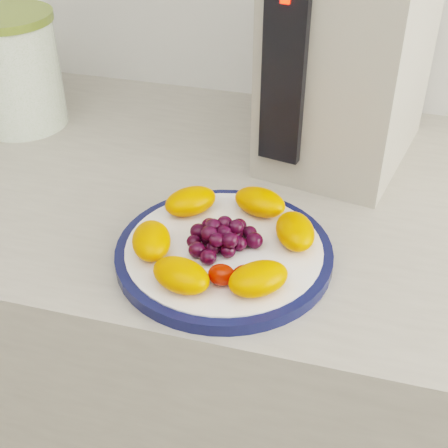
# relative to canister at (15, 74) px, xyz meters

# --- Properties ---
(counter) EXTENTS (3.50, 0.60, 0.90)m
(counter) POSITION_rel_canister_xyz_m (0.33, -0.09, -0.53)
(counter) COLOR #A8A090
(counter) RESTS_ON floor
(cabinet_face) EXTENTS (3.48, 0.58, 0.84)m
(cabinet_face) POSITION_rel_canister_xyz_m (0.33, -0.09, -0.56)
(cabinet_face) COLOR #8E624C
(cabinet_face) RESTS_ON floor
(plate_rim) EXTENTS (0.25, 0.25, 0.01)m
(plate_rim) POSITION_rel_canister_xyz_m (0.41, -0.25, -0.08)
(plate_rim) COLOR #0D143E
(plate_rim) RESTS_ON counter
(plate_face) EXTENTS (0.23, 0.23, 0.02)m
(plate_face) POSITION_rel_canister_xyz_m (0.41, -0.25, -0.08)
(plate_face) COLOR white
(plate_face) RESTS_ON counter
(canister) EXTENTS (0.18, 0.18, 0.17)m
(canister) POSITION_rel_canister_xyz_m (0.00, 0.00, 0.00)
(canister) COLOR #3B6F11
(canister) RESTS_ON counter
(canister_lid) EXTENTS (0.18, 0.18, 0.01)m
(canister_lid) POSITION_rel_canister_xyz_m (0.00, 0.00, 0.09)
(canister_lid) COLOR olive
(canister_lid) RESTS_ON canister
(appliance_body) EXTENTS (0.23, 0.29, 0.32)m
(appliance_body) POSITION_rel_canister_xyz_m (0.51, 0.04, 0.08)
(appliance_body) COLOR #ACA595
(appliance_body) RESTS_ON counter
(appliance_panel) EXTENTS (0.06, 0.03, 0.24)m
(appliance_panel) POSITION_rel_canister_xyz_m (0.44, -0.08, 0.08)
(appliance_panel) COLOR black
(appliance_panel) RESTS_ON appliance_body
(appliance_led) EXTENTS (0.01, 0.01, 0.01)m
(appliance_led) POSITION_rel_canister_xyz_m (0.44, -0.09, 0.17)
(appliance_led) COLOR #FF0C05
(appliance_led) RESTS_ON appliance_panel
(fruit_plate) EXTENTS (0.22, 0.22, 0.03)m
(fruit_plate) POSITION_rel_canister_xyz_m (0.41, -0.26, -0.05)
(fruit_plate) COLOR #FF6A00
(fruit_plate) RESTS_ON plate_face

